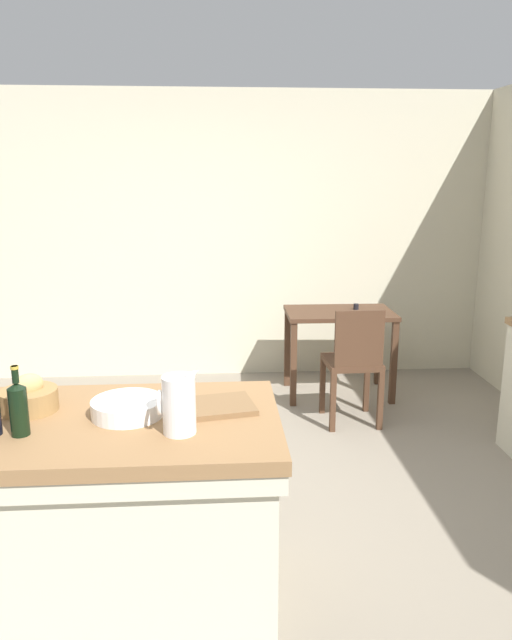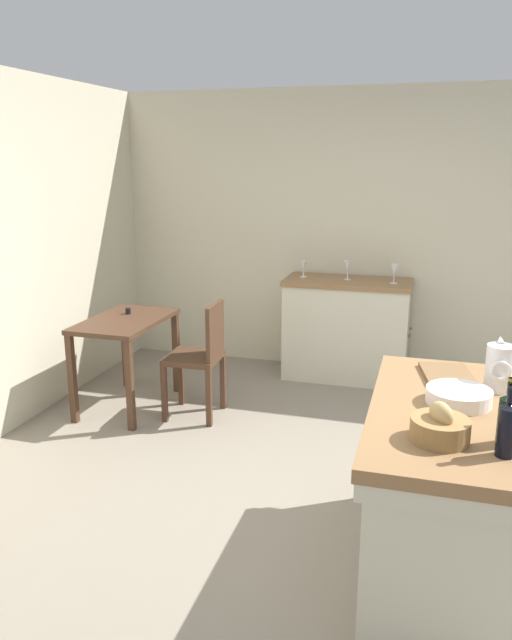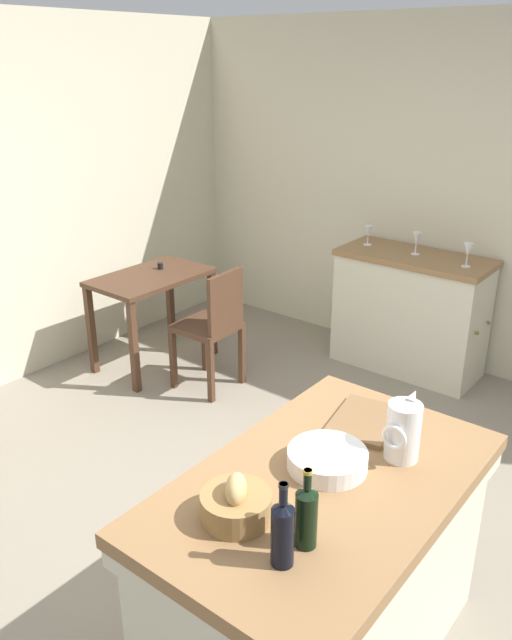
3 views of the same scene
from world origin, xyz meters
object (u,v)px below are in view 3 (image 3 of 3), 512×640
(writing_desk, at_px, (152,290))
(wooden_chair, at_px, (213,325))
(wine_glass_left, at_px, (417,239))
(wine_glass_middle, at_px, (368,232))
(wine_bottle_dark, at_px, (306,515))
(wine_glass_far_left, at_px, (468,251))
(pitcher, at_px, (403,431))
(bread_basket, at_px, (236,504))
(wine_bottle_amber, at_px, (283,532))
(cutting_board, at_px, (364,421))
(island_table, at_px, (321,565))
(wash_bowl, at_px, (327,459))
(side_cabinet, at_px, (410,312))

(writing_desk, relative_size, wooden_chair, 0.99)
(wine_glass_left, height_order, wine_glass_middle, wine_glass_left)
(wine_bottle_dark, bearing_deg, wine_glass_far_left, 12.23)
(pitcher, distance_m, bread_basket, 0.71)
(writing_desk, relative_size, wine_bottle_amber, 3.13)
(wine_bottle_dark, bearing_deg, pitcher, -2.03)
(wine_bottle_dark, distance_m, wine_glass_left, 3.18)
(pitcher, height_order, cutting_board, pitcher)
(island_table, relative_size, wine_bottle_dark, 5.00)
(wash_bowl, relative_size, wine_glass_left, 1.78)
(wooden_chair, distance_m, wine_bottle_dark, 2.73)
(cutting_board, xyz_separation_m, wine_glass_left, (2.25, 0.84, 0.16))
(wash_bowl, relative_size, bread_basket, 1.26)
(wooden_chair, relative_size, wine_glass_left, 5.42)
(island_table, xyz_separation_m, wine_glass_left, (2.67, 0.92, 0.57))
(pitcher, relative_size, bread_basket, 1.14)
(cutting_board, bearing_deg, wash_bowl, -172.96)
(island_table, height_order, wine_glass_left, wine_glass_left)
(side_cabinet, bearing_deg, bread_basket, -165.38)
(side_cabinet, bearing_deg, wine_glass_middle, 87.49)
(writing_desk, height_order, wash_bowl, wash_bowl)
(side_cabinet, bearing_deg, wine_bottle_amber, -161.61)
(wooden_chair, relative_size, pitcher, 3.35)
(writing_desk, xyz_separation_m, bread_basket, (-1.85, -2.40, 0.31))
(writing_desk, distance_m, wash_bowl, 2.88)
(pitcher, bearing_deg, wine_bottle_dark, 177.97)
(writing_desk, height_order, bread_basket, bread_basket)
(wash_bowl, bearing_deg, wine_bottle_dark, -156.92)
(bread_basket, bearing_deg, pitcher, -22.67)
(bread_basket, distance_m, wine_bottle_dark, 0.26)
(wooden_chair, height_order, wine_glass_left, wine_glass_left)
(island_table, height_order, writing_desk, island_table)
(island_table, relative_size, cutting_board, 4.08)
(bread_basket, xyz_separation_m, cutting_board, (0.79, -0.04, -0.05))
(wine_bottle_dark, bearing_deg, wine_bottle_amber, 174.36)
(island_table, distance_m, wine_glass_far_left, 2.72)
(wine_bottle_dark, bearing_deg, wine_glass_left, 19.28)
(island_table, relative_size, pitcher, 5.13)
(wooden_chair, bearing_deg, side_cabinet, -38.96)
(wine_bottle_dark, bearing_deg, wine_glass_middle, 25.83)
(wine_glass_far_left, bearing_deg, pitcher, -164.16)
(pitcher, bearing_deg, wine_glass_left, 24.20)
(writing_desk, relative_size, cutting_board, 2.64)
(pitcher, bearing_deg, wine_glass_far_left, 15.84)
(wooden_chair, height_order, bread_basket, bread_basket)
(pitcher, bearing_deg, cutting_board, 60.34)
(pitcher, height_order, wash_bowl, pitcher)
(writing_desk, distance_m, pitcher, 2.95)
(wine_glass_left, bearing_deg, wine_bottle_dark, -160.72)
(pitcher, xyz_separation_m, wine_bottle_dark, (-0.62, 0.02, -0.01))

